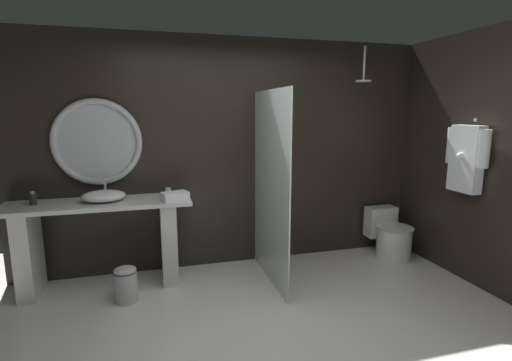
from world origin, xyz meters
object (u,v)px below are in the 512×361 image
object	(u,v)px
rain_shower_head	(364,77)
waste_bin	(126,284)
folded_hand_towel	(175,196)
toilet	(390,236)
vessel_sink	(104,196)
tumbler_cup	(168,192)
soap_dispenser	(33,199)
hanging_bathrobe	(466,156)
round_wall_mirror	(97,142)

from	to	relation	value
rain_shower_head	waste_bin	xyz separation A→B (m)	(-2.64, -0.36, -1.99)
rain_shower_head	folded_hand_towel	distance (m)	2.47
toilet	waste_bin	size ratio (longest dim) A/B	1.81
vessel_sink	tumbler_cup	bearing A→B (deg)	4.35
soap_dispenser	rain_shower_head	bearing A→B (deg)	-1.10
tumbler_cup	hanging_bathrobe	distance (m)	3.09
soap_dispenser	rain_shower_head	world-z (taller)	rain_shower_head
rain_shower_head	waste_bin	world-z (taller)	rain_shower_head
soap_dispenser	round_wall_mirror	bearing A→B (deg)	20.89
round_wall_mirror	soap_dispenser	bearing A→B (deg)	-159.11
rain_shower_head	waste_bin	bearing A→B (deg)	-172.23
round_wall_mirror	toilet	size ratio (longest dim) A/B	1.42
round_wall_mirror	waste_bin	size ratio (longest dim) A/B	2.58
round_wall_mirror	toilet	xyz separation A→B (m)	(3.33, -0.32, -1.21)
waste_bin	vessel_sink	bearing A→B (deg)	114.97
rain_shower_head	folded_hand_towel	xyz separation A→B (m)	(-2.14, -0.13, -1.22)
vessel_sink	waste_bin	world-z (taller)	vessel_sink
round_wall_mirror	rain_shower_head	size ratio (longest dim) A/B	2.28
vessel_sink	rain_shower_head	xyz separation A→B (m)	(2.82, -0.04, 1.21)
rain_shower_head	folded_hand_towel	world-z (taller)	rain_shower_head
round_wall_mirror	waste_bin	distance (m)	1.47
soap_dispenser	vessel_sink	bearing A→B (deg)	-2.41
vessel_sink	tumbler_cup	xyz separation A→B (m)	(0.63, 0.05, -0.01)
rain_shower_head	round_wall_mirror	bearing A→B (deg)	174.24
vessel_sink	waste_bin	xyz separation A→B (m)	(0.19, -0.40, -0.78)
toilet	waste_bin	world-z (taller)	toilet
vessel_sink	folded_hand_towel	world-z (taller)	vessel_sink
vessel_sink	soap_dispenser	size ratio (longest dim) A/B	3.18
waste_bin	round_wall_mirror	bearing A→B (deg)	110.23
rain_shower_head	toilet	size ratio (longest dim) A/B	0.62
tumbler_cup	soap_dispenser	distance (m)	1.27
waste_bin	toilet	bearing A→B (deg)	6.00
soap_dispenser	folded_hand_towel	distance (m)	1.34
hanging_bathrobe	waste_bin	bearing A→B (deg)	172.72
rain_shower_head	toilet	world-z (taller)	rain_shower_head
vessel_sink	soap_dispenser	distance (m)	0.64
toilet	waste_bin	bearing A→B (deg)	-174.00
vessel_sink	toilet	xyz separation A→B (m)	(3.28, -0.07, -0.69)
soap_dispenser	folded_hand_towel	xyz separation A→B (m)	(1.32, -0.20, -0.01)
folded_hand_towel	rain_shower_head	bearing A→B (deg)	3.53
vessel_sink	soap_dispenser	world-z (taller)	vessel_sink
round_wall_mirror	rain_shower_head	distance (m)	2.97
vessel_sink	toilet	distance (m)	3.35
round_wall_mirror	hanging_bathrobe	size ratio (longest dim) A/B	1.19
soap_dispenser	rain_shower_head	distance (m)	3.67
rain_shower_head	folded_hand_towel	bearing A→B (deg)	-176.47
soap_dispenser	round_wall_mirror	size ratio (longest dim) A/B	0.15
hanging_bathrobe	toilet	distance (m)	1.35
toilet	hanging_bathrobe	bearing A→B (deg)	-69.01
rain_shower_head	hanging_bathrobe	size ratio (longest dim) A/B	0.52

